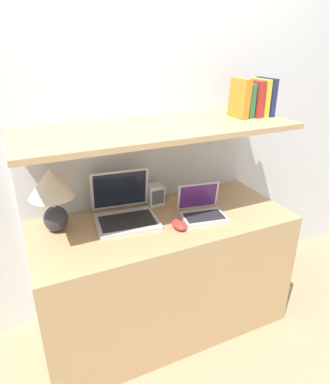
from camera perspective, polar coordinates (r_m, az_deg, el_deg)
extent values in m
plane|color=#9E8460|center=(2.17, 3.61, -25.85)|extent=(12.00, 12.00, 0.00)
cube|color=silver|center=(2.06, -4.56, 11.19)|extent=(6.00, 0.05, 2.40)
cube|color=tan|center=(2.11, -0.15, -13.56)|extent=(1.44, 0.61, 0.74)
cube|color=silver|center=(2.23, -3.66, -3.92)|extent=(1.44, 0.04, 1.23)
cube|color=tan|center=(1.78, -1.14, 10.52)|extent=(1.44, 0.55, 0.03)
ellipsoid|color=#2D2D33|center=(1.86, -17.65, -4.26)|extent=(0.13, 0.13, 0.14)
cylinder|color=tan|center=(1.82, -18.04, -1.53)|extent=(0.02, 0.02, 0.06)
cone|color=beige|center=(1.78, -18.46, 1.48)|extent=(0.23, 0.23, 0.15)
cube|color=silver|center=(1.88, -6.28, -4.93)|extent=(0.36, 0.30, 0.02)
cube|color=#232326|center=(1.86, -6.23, -4.77)|extent=(0.31, 0.22, 0.00)
cube|color=silver|center=(1.96, -7.44, 0.45)|extent=(0.33, 0.08, 0.24)
cube|color=black|center=(1.95, -7.41, 0.42)|extent=(0.30, 0.07, 0.21)
cube|color=silver|center=(1.92, 6.53, -4.22)|extent=(0.27, 0.20, 0.02)
cube|color=#232326|center=(1.91, 6.61, -4.01)|extent=(0.23, 0.15, 0.00)
cube|color=silver|center=(1.97, 5.59, -0.61)|extent=(0.24, 0.07, 0.16)
cube|color=#4C1E60|center=(1.96, 5.65, -0.65)|extent=(0.22, 0.06, 0.14)
ellipsoid|color=red|center=(1.81, 2.41, -5.50)|extent=(0.07, 0.11, 0.04)
cube|color=white|center=(2.06, -1.57, -0.44)|extent=(0.09, 0.08, 0.12)
cube|color=#59595B|center=(2.02, -1.09, -0.89)|extent=(0.08, 0.00, 0.09)
cube|color=navy|center=(2.12, 16.44, 15.01)|extent=(0.03, 0.16, 0.21)
cube|color=gold|center=(2.09, 15.60, 14.95)|extent=(0.03, 0.15, 0.20)
cube|color=#A82823|center=(2.07, 14.61, 14.86)|extent=(0.04, 0.15, 0.20)
cube|color=#2D7042|center=(2.04, 13.48, 14.66)|extent=(0.04, 0.12, 0.18)
cube|color=orange|center=(2.01, 12.40, 14.99)|extent=(0.05, 0.15, 0.21)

